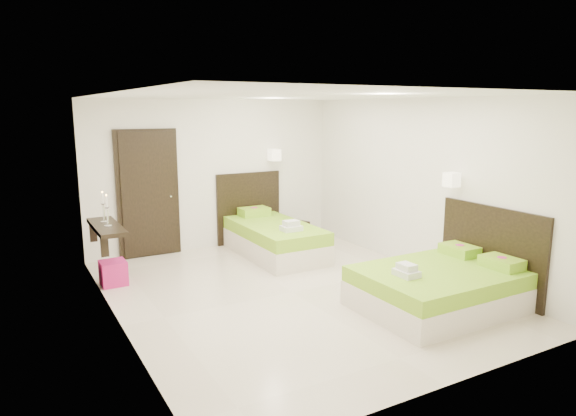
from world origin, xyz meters
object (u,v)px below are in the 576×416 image
bed_single (272,236)px  ottoman (113,273)px  bed_double (442,285)px  nightstand (295,232)px

bed_single → ottoman: bed_single is taller
bed_double → ottoman: bearing=140.0°
bed_single → nightstand: size_ratio=4.92×
bed_single → ottoman: (-2.68, -0.29, -0.14)m
bed_double → nightstand: (0.00, 3.65, -0.10)m
bed_single → bed_double: 3.24m
nightstand → ottoman: bearing=168.2°
bed_single → nightstand: (0.74, 0.50, -0.12)m
nightstand → ottoman: size_ratio=1.23×
nightstand → ottoman: (-3.42, -0.79, -0.02)m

